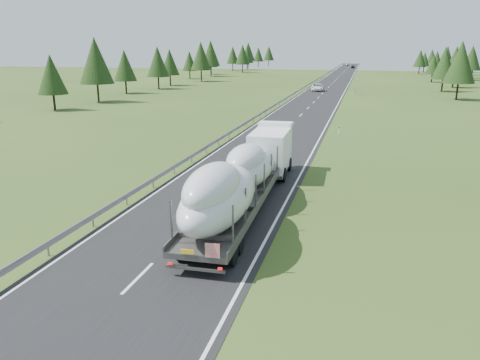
% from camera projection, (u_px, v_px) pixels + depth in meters
% --- Properties ---
extents(ground, '(400.00, 400.00, 0.00)m').
position_uv_depth(ground, '(204.00, 212.00, 29.05)').
color(ground, '#2F4617').
rests_on(ground, ground).
extents(road_surface, '(10.00, 400.00, 0.02)m').
position_uv_depth(road_surface, '(329.00, 87.00, 122.10)').
color(road_surface, black).
rests_on(road_surface, ground).
extents(guardrail, '(0.10, 400.00, 0.76)m').
position_uv_depth(guardrail, '(309.00, 84.00, 123.18)').
color(guardrail, slate).
rests_on(guardrail, ground).
extents(marker_posts, '(0.13, 350.08, 1.00)m').
position_uv_depth(marker_posts, '(359.00, 74.00, 171.53)').
color(marker_posts, silver).
rests_on(marker_posts, ground).
extents(highway_sign, '(0.08, 0.90, 2.60)m').
position_uv_depth(highway_sign, '(356.00, 86.00, 101.23)').
color(highway_sign, slate).
rests_on(highway_sign, ground).
extents(tree_line_left, '(15.85, 275.71, 12.66)m').
position_uv_depth(tree_line_left, '(179.00, 58.00, 137.60)').
color(tree_line_left, black).
rests_on(tree_line_left, ground).
extents(boat_truck, '(3.44, 21.43, 4.45)m').
position_uv_depth(boat_truck, '(243.00, 174.00, 28.61)').
color(boat_truck, white).
rests_on(boat_truck, ground).
extents(distant_van, '(3.18, 6.25, 1.69)m').
position_uv_depth(distant_van, '(318.00, 87.00, 110.64)').
color(distant_van, white).
rests_on(distant_van, ground).
extents(distant_car_dark, '(2.11, 4.50, 1.49)m').
position_uv_depth(distant_car_dark, '(353.00, 67.00, 235.34)').
color(distant_car_dark, black).
rests_on(distant_car_dark, ground).
extents(distant_car_blue, '(1.62, 4.20, 1.37)m').
position_uv_depth(distant_car_blue, '(347.00, 65.00, 267.51)').
color(distant_car_blue, '#172940').
rests_on(distant_car_blue, ground).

